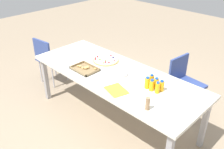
% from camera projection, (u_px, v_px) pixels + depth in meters
% --- Properties ---
extents(ground_plane, '(12.00, 12.00, 0.00)m').
position_uv_depth(ground_plane, '(114.00, 118.00, 3.52)').
color(ground_plane, gray).
extents(party_table, '(2.38, 0.91, 0.74)m').
position_uv_depth(party_table, '(115.00, 77.00, 3.19)').
color(party_table, silver).
rests_on(party_table, ground_plane).
extents(chair_end, '(0.45, 0.45, 0.83)m').
position_uv_depth(chair_end, '(49.00, 57.00, 4.15)').
color(chair_end, '#33478C').
rests_on(chair_end, ground_plane).
extents(chair_near_left, '(0.44, 0.44, 0.83)m').
position_uv_depth(chair_near_left, '(184.00, 80.00, 3.47)').
color(chair_near_left, '#33478C').
rests_on(chair_near_left, ground_plane).
extents(juice_bottle_0, '(0.06, 0.06, 0.13)m').
position_uv_depth(juice_bottle_0, '(162.00, 86.00, 2.77)').
color(juice_bottle_0, '#F9AB14').
rests_on(juice_bottle_0, party_table).
extents(juice_bottle_1, '(0.06, 0.06, 0.13)m').
position_uv_depth(juice_bottle_1, '(156.00, 83.00, 2.82)').
color(juice_bottle_1, '#FAAB14').
rests_on(juice_bottle_1, party_table).
extents(juice_bottle_2, '(0.06, 0.06, 0.15)m').
position_uv_depth(juice_bottle_2, '(151.00, 80.00, 2.86)').
color(juice_bottle_2, '#FAAC14').
rests_on(juice_bottle_2, party_table).
extents(juice_bottle_3, '(0.05, 0.05, 0.14)m').
position_uv_depth(juice_bottle_3, '(157.00, 88.00, 2.73)').
color(juice_bottle_3, '#F9AD14').
rests_on(juice_bottle_3, party_table).
extents(juice_bottle_4, '(0.06, 0.06, 0.14)m').
position_uv_depth(juice_bottle_4, '(152.00, 85.00, 2.78)').
color(juice_bottle_4, '#FAAE14').
rests_on(juice_bottle_4, party_table).
extents(juice_bottle_5, '(0.06, 0.06, 0.14)m').
position_uv_depth(juice_bottle_5, '(147.00, 83.00, 2.82)').
color(juice_bottle_5, '#FAAF14').
rests_on(juice_bottle_5, party_table).
extents(fruit_pizza, '(0.36, 0.36, 0.05)m').
position_uv_depth(fruit_pizza, '(106.00, 60.00, 3.46)').
color(fruit_pizza, tan).
rests_on(fruit_pizza, party_table).
extents(snack_tray, '(0.34, 0.25, 0.04)m').
position_uv_depth(snack_tray, '(85.00, 69.00, 3.24)').
color(snack_tray, olive).
rests_on(snack_tray, party_table).
extents(plate_stack, '(0.19, 0.19, 0.02)m').
position_uv_depth(plate_stack, '(120.00, 74.00, 3.11)').
color(plate_stack, silver).
rests_on(plate_stack, party_table).
extents(napkin_stack, '(0.15, 0.15, 0.02)m').
position_uv_depth(napkin_stack, '(74.00, 47.00, 3.88)').
color(napkin_stack, white).
rests_on(napkin_stack, party_table).
extents(cardboard_tube, '(0.04, 0.04, 0.14)m').
position_uv_depth(cardboard_tube, '(148.00, 104.00, 2.46)').
color(cardboard_tube, '#9E7A56').
rests_on(cardboard_tube, party_table).
extents(paper_folder, '(0.30, 0.26, 0.01)m').
position_uv_depth(paper_folder, '(116.00, 90.00, 2.80)').
color(paper_folder, yellow).
rests_on(paper_folder, party_table).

